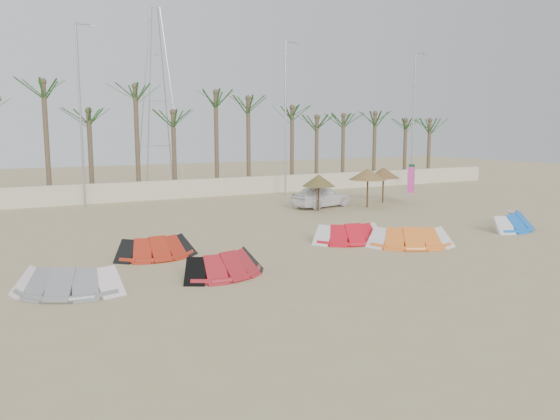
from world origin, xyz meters
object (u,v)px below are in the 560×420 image
kite_red_right (347,232)px  car (321,196)px  parasol_right (383,173)px  kite_blue (507,220)px  parasol_mid (368,174)px  kite_red_left (154,246)px  kite_orange (406,236)px  kite_grey (65,278)px  parasol_left (319,180)px  kite_red_mid (222,263)px

kite_red_right → car: car is taller
kite_red_right → parasol_right: (9.52, 9.37, 1.54)m
kite_blue → parasol_mid: parasol_mid is taller
kite_red_left → car: bearing=32.9°
kite_red_right → kite_orange: size_ratio=0.89×
parasol_mid → kite_red_left: bearing=-155.7°
kite_grey → kite_blue: same height
kite_red_right → kite_blue: size_ratio=0.90×
parasol_left → parasol_mid: (3.47, -0.16, 0.25)m
kite_red_right → parasol_right: bearing=44.5°
parasol_left → parasol_mid: parasol_mid is taller
kite_red_mid → parasol_right: (16.30, 11.85, 1.55)m
kite_red_left → parasol_mid: parasol_mid is taller
kite_blue → parasol_right: size_ratio=1.66×
parasol_right → car: size_ratio=0.57×
kite_blue → car: bearing=111.2°
kite_red_left → kite_red_mid: 3.83m
kite_grey → kite_red_right: bearing=10.2°
parasol_right → car: parasol_right is taller
kite_red_left → parasol_mid: (15.24, 6.87, 1.64)m
kite_red_mid → kite_blue: bearing=5.2°
kite_orange → parasol_mid: size_ratio=1.60×
kite_blue → parasol_mid: 9.35m
kite_orange → kite_grey: bearing=-178.8°
kite_blue → kite_red_right: bearing=173.0°
kite_red_right → kite_blue: 8.81m
kite_red_left → parasol_left: size_ratio=1.39×
kite_red_mid → parasol_mid: 17.54m
kite_red_left → car: (12.74, 8.25, 0.28)m
kite_red_left → kite_red_right: (8.04, -1.14, 0.00)m
kite_red_left → parasol_right: 19.46m
kite_red_left → kite_red_mid: bearing=-70.6°
kite_red_right → car: (4.70, 9.38, 0.28)m
kite_orange → kite_red_mid: bearing=-175.5°
car → kite_red_right: bearing=140.7°
kite_red_left → parasol_mid: 16.80m
kite_red_mid → parasol_right: parasol_right is taller
kite_orange → kite_blue: 7.10m
kite_orange → parasol_left: size_ratio=1.78×
kite_grey → kite_red_mid: (4.85, -0.38, -0.00)m
kite_red_mid → kite_grey: bearing=175.5°
kite_blue → parasol_mid: bearing=99.7°
kite_red_mid → kite_orange: bearing=4.5°
parasol_left → kite_red_left: bearing=-149.2°
kite_red_left → kite_blue: same height
kite_red_mid → kite_orange: size_ratio=0.85×
kite_red_left → parasol_left: parasol_left is taller
kite_blue → parasol_left: (-5.02, 9.23, 1.39)m
car → kite_red_mid: bearing=123.3°
parasol_left → kite_blue: bearing=-61.5°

